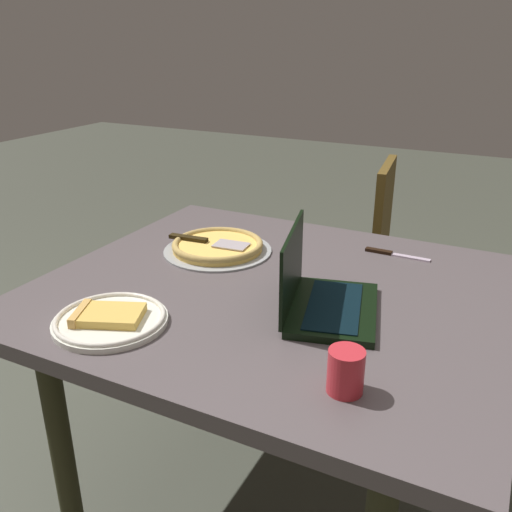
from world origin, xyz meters
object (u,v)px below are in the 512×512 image
Objects in this scene: laptop at (320,295)px; chair_near at (355,244)px; pizza_plate at (110,319)px; table_knife at (391,253)px; drink_cup at (346,371)px; dining_table at (274,314)px; pizza_tray at (217,246)px.

laptop is 0.39× the size of chair_near.
chair_near is (0.17, 1.45, -0.28)m from pizza_plate.
pizza_plate is 1.48m from chair_near.
drink_cup reaches higher than table_knife.
drink_cup is at bearing 0.01° from pizza_plate.
table_knife is at bearing 59.05° from dining_table.
pizza_plate is at bearing -89.07° from pizza_tray.
table_knife is 0.22× the size of chair_near.
pizza_tray reaches higher than table_knife.
dining_table is 1.39× the size of chair_near.
pizza_plate is (-0.26, -0.36, 0.10)m from dining_table.
laptop is at bearing -28.32° from pizza_tray.
dining_table is at bearing -120.95° from table_knife.
laptop is 1.03× the size of pizza_tray.
pizza_tray is (-0.01, 0.51, 0.00)m from pizza_plate.
drink_cup reaches higher than dining_table.
chair_near reaches higher than pizza_tray.
drink_cup is at bearing -48.65° from dining_table.
pizza_tray is at bearing -156.17° from table_knife.
drink_cup is (0.16, -0.28, 0.00)m from laptop.
drink_cup reaches higher than pizza_plate.
dining_table is at bearing -29.91° from pizza_tray.
drink_cup is at bearing -60.86° from laptop.
table_knife is 2.24× the size of drink_cup.
dining_table is 3.65× the size of pizza_tray.
pizza_plate is 0.58m from drink_cup.
table_knife is 0.83m from chair_near.
dining_table is 4.58× the size of pizza_plate.
pizza_tray is 0.78m from drink_cup.
laptop is at bearing 34.16° from pizza_plate.
table_knife is (0.48, 0.73, -0.01)m from pizza_plate.
pizza_plate reaches higher than dining_table.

